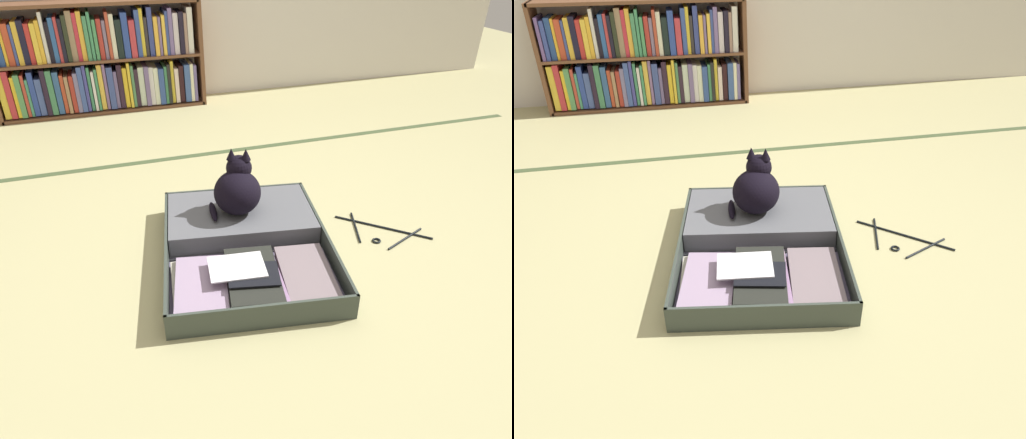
# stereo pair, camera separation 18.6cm
# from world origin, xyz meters

# --- Properties ---
(ground_plane) EXTENTS (10.00, 10.00, 0.00)m
(ground_plane) POSITION_xyz_m (0.00, 0.00, 0.00)
(ground_plane) COLOR tan
(tatami_border) EXTENTS (4.80, 0.05, 0.00)m
(tatami_border) POSITION_xyz_m (0.00, 1.15, 0.00)
(tatami_border) COLOR #3E4E2E
(tatami_border) RESTS_ON ground_plane
(bookshelf) EXTENTS (1.56, 0.26, 0.80)m
(bookshelf) POSITION_xyz_m (-0.50, 2.25, 0.38)
(bookshelf) COLOR brown
(bookshelf) RESTS_ON ground_plane
(open_suitcase) EXTENTS (0.84, 1.00, 0.11)m
(open_suitcase) POSITION_xyz_m (-0.01, 0.07, 0.05)
(open_suitcase) COLOR #343D36
(open_suitcase) RESTS_ON ground_plane
(black_cat) EXTENTS (0.29, 0.29, 0.30)m
(black_cat) POSITION_xyz_m (0.01, 0.23, 0.22)
(black_cat) COLOR black
(black_cat) RESTS_ON open_suitcase
(clothes_hanger) EXTENTS (0.35, 0.34, 0.01)m
(clothes_hanger) POSITION_xyz_m (0.65, -0.01, 0.01)
(clothes_hanger) COLOR black
(clothes_hanger) RESTS_ON ground_plane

